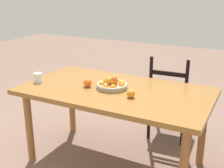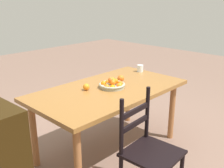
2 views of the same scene
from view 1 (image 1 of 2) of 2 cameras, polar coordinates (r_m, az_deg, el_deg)
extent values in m
plane|color=#7E6153|center=(3.00, 0.60, -14.87)|extent=(12.00, 12.00, 0.00)
cube|color=#98642F|center=(2.66, 0.66, -1.42)|extent=(1.71, 0.93, 0.04)
cylinder|color=#A5673A|center=(2.95, -15.74, -8.19)|extent=(0.07, 0.07, 0.72)
cylinder|color=#A5673A|center=(3.45, -7.79, -3.63)|extent=(0.07, 0.07, 0.72)
cylinder|color=#A5673A|center=(2.92, 17.16, -8.58)|extent=(0.07, 0.07, 0.72)
cube|color=black|center=(3.37, 11.31, -2.70)|extent=(0.46, 0.46, 0.03)
cylinder|color=black|center=(3.60, 14.68, -5.53)|extent=(0.04, 0.04, 0.44)
cylinder|color=black|center=(3.67, 8.88, -4.67)|extent=(0.04, 0.04, 0.44)
cylinder|color=black|center=(3.27, 13.55, -8.05)|extent=(0.04, 0.04, 0.44)
cylinder|color=black|center=(3.34, 7.16, -7.03)|extent=(0.04, 0.04, 0.44)
cylinder|color=black|center=(3.08, 14.23, 0.10)|extent=(0.04, 0.04, 0.49)
cylinder|color=black|center=(3.16, 7.52, 0.97)|extent=(0.04, 0.04, 0.49)
cube|color=black|center=(3.13, 10.78, -0.18)|extent=(0.34, 0.04, 0.04)
cube|color=black|center=(3.09, 10.92, 1.98)|extent=(0.34, 0.04, 0.04)
cylinder|color=#A5A893|center=(2.67, 0.00, -0.45)|extent=(0.27, 0.27, 0.04)
torus|color=#A5A893|center=(2.67, 0.00, -0.09)|extent=(0.29, 0.29, 0.02)
sphere|color=orange|center=(2.64, 1.95, -0.40)|extent=(0.06, 0.06, 0.06)
sphere|color=orange|center=(2.70, 1.91, 0.06)|extent=(0.06, 0.06, 0.06)
sphere|color=orange|center=(2.76, 0.57, 0.48)|extent=(0.07, 0.07, 0.07)
sphere|color=orange|center=(2.75, -1.12, 0.38)|extent=(0.06, 0.06, 0.06)
sphere|color=orange|center=(2.68, -2.03, -0.09)|extent=(0.06, 0.06, 0.06)
sphere|color=orange|center=(2.60, -1.41, -0.69)|extent=(0.06, 0.06, 0.06)
sphere|color=orange|center=(2.58, 0.25, -0.82)|extent=(0.07, 0.07, 0.07)
sphere|color=orange|center=(2.64, 0.39, 0.98)|extent=(0.06, 0.06, 0.06)
sphere|color=orange|center=(2.67, 0.25, 0.79)|extent=(0.06, 0.06, 0.06)
sphere|color=orange|center=(2.68, 0.57, 0.64)|extent=(0.06, 0.06, 0.06)
sphere|color=orange|center=(2.69, -0.43, 0.84)|extent=(0.06, 0.06, 0.06)
sphere|color=orange|center=(2.65, -0.59, 0.72)|extent=(0.06, 0.06, 0.06)
sphere|color=orange|center=(2.65, 0.12, 0.57)|extent=(0.06, 0.06, 0.06)
sphere|color=orange|center=(2.65, -0.04, 0.72)|extent=(0.06, 0.06, 0.06)
sphere|color=orange|center=(2.71, -4.76, 0.25)|extent=(0.08, 0.08, 0.08)
sphere|color=orange|center=(2.45, 3.69, -1.87)|extent=(0.07, 0.07, 0.07)
cylinder|color=silver|center=(2.92, -14.13, 1.20)|extent=(0.08, 0.08, 0.09)
camera|label=2|loc=(4.22, 40.03, 15.24)|focal=42.59mm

